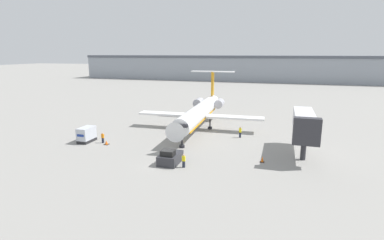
{
  "coord_description": "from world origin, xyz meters",
  "views": [
    {
      "loc": [
        13.54,
        -33.12,
        13.81
      ],
      "look_at": [
        0.0,
        12.1,
        3.19
      ],
      "focal_mm": 28.0,
      "sensor_mm": 36.0,
      "label": 1
    }
  ],
  "objects_px": {
    "jet_bridge": "(304,124)",
    "worker_by_wing": "(240,132)",
    "worker_near_tug": "(184,161)",
    "worker_on_apron": "(103,137)",
    "luggage_cart": "(87,135)",
    "traffic_cone_left": "(106,143)",
    "airplane_main": "(200,112)",
    "pushback_tug": "(170,158)",
    "traffic_cone_right": "(262,159)"
  },
  "relations": [
    {
      "from": "airplane_main",
      "to": "pushback_tug",
      "type": "height_order",
      "value": "airplane_main"
    },
    {
      "from": "airplane_main",
      "to": "luggage_cart",
      "type": "distance_m",
      "value": 19.93
    },
    {
      "from": "traffic_cone_right",
      "to": "worker_on_apron",
      "type": "bearing_deg",
      "value": 176.43
    },
    {
      "from": "pushback_tug",
      "to": "jet_bridge",
      "type": "bearing_deg",
      "value": 26.75
    },
    {
      "from": "pushback_tug",
      "to": "worker_by_wing",
      "type": "bearing_deg",
      "value": 64.21
    },
    {
      "from": "luggage_cart",
      "to": "traffic_cone_right",
      "type": "distance_m",
      "value": 27.35
    },
    {
      "from": "worker_by_wing",
      "to": "traffic_cone_right",
      "type": "distance_m",
      "value": 11.53
    },
    {
      "from": "traffic_cone_right",
      "to": "jet_bridge",
      "type": "xyz_separation_m",
      "value": [
        5.06,
        4.5,
        4.07
      ]
    },
    {
      "from": "airplane_main",
      "to": "worker_near_tug",
      "type": "distance_m",
      "value": 19.29
    },
    {
      "from": "airplane_main",
      "to": "luggage_cart",
      "type": "height_order",
      "value": "airplane_main"
    },
    {
      "from": "airplane_main",
      "to": "worker_by_wing",
      "type": "distance_m",
      "value": 9.03
    },
    {
      "from": "worker_by_wing",
      "to": "traffic_cone_right",
      "type": "bearing_deg",
      "value": -67.99
    },
    {
      "from": "worker_on_apron",
      "to": "traffic_cone_left",
      "type": "distance_m",
      "value": 1.34
    },
    {
      "from": "worker_by_wing",
      "to": "traffic_cone_left",
      "type": "relative_size",
      "value": 2.65
    },
    {
      "from": "worker_near_tug",
      "to": "jet_bridge",
      "type": "height_order",
      "value": "jet_bridge"
    },
    {
      "from": "worker_by_wing",
      "to": "pushback_tug",
      "type": "bearing_deg",
      "value": -115.79
    },
    {
      "from": "airplane_main",
      "to": "worker_by_wing",
      "type": "xyz_separation_m",
      "value": [
        7.98,
        -3.58,
        -2.25
      ]
    },
    {
      "from": "airplane_main",
      "to": "jet_bridge",
      "type": "bearing_deg",
      "value": -29.32
    },
    {
      "from": "worker_on_apron",
      "to": "traffic_cone_right",
      "type": "relative_size",
      "value": 2.12
    },
    {
      "from": "pushback_tug",
      "to": "jet_bridge",
      "type": "xyz_separation_m",
      "value": [
        16.34,
        8.23,
        3.7
      ]
    },
    {
      "from": "worker_near_tug",
      "to": "worker_on_apron",
      "type": "bearing_deg",
      "value": 158.14
    },
    {
      "from": "worker_on_apron",
      "to": "worker_near_tug",
      "type": "bearing_deg",
      "value": -21.86
    },
    {
      "from": "worker_by_wing",
      "to": "traffic_cone_right",
      "type": "height_order",
      "value": "worker_by_wing"
    },
    {
      "from": "luggage_cart",
      "to": "traffic_cone_left",
      "type": "distance_m",
      "value": 3.92
    },
    {
      "from": "worker_on_apron",
      "to": "jet_bridge",
      "type": "height_order",
      "value": "jet_bridge"
    },
    {
      "from": "airplane_main",
      "to": "traffic_cone_left",
      "type": "bearing_deg",
      "value": -129.99
    },
    {
      "from": "luggage_cart",
      "to": "worker_near_tug",
      "type": "bearing_deg",
      "value": -18.12
    },
    {
      "from": "traffic_cone_left",
      "to": "luggage_cart",
      "type": "bearing_deg",
      "value": 173.58
    },
    {
      "from": "pushback_tug",
      "to": "traffic_cone_right",
      "type": "height_order",
      "value": "pushback_tug"
    },
    {
      "from": "airplane_main",
      "to": "worker_on_apron",
      "type": "relative_size",
      "value": 17.08
    },
    {
      "from": "worker_on_apron",
      "to": "traffic_cone_left",
      "type": "height_order",
      "value": "worker_on_apron"
    },
    {
      "from": "worker_on_apron",
      "to": "traffic_cone_left",
      "type": "bearing_deg",
      "value": -32.62
    },
    {
      "from": "pushback_tug",
      "to": "luggage_cart",
      "type": "relative_size",
      "value": 1.22
    },
    {
      "from": "jet_bridge",
      "to": "worker_by_wing",
      "type": "bearing_deg",
      "value": 146.66
    },
    {
      "from": "worker_by_wing",
      "to": "traffic_cone_right",
      "type": "relative_size",
      "value": 2.4
    },
    {
      "from": "luggage_cart",
      "to": "traffic_cone_left",
      "type": "xyz_separation_m",
      "value": [
        3.79,
        -0.43,
        -0.88
      ]
    },
    {
      "from": "worker_near_tug",
      "to": "traffic_cone_right",
      "type": "height_order",
      "value": "worker_near_tug"
    },
    {
      "from": "pushback_tug",
      "to": "worker_by_wing",
      "type": "xyz_separation_m",
      "value": [
        6.96,
        14.4,
        0.25
      ]
    },
    {
      "from": "traffic_cone_right",
      "to": "luggage_cart",
      "type": "bearing_deg",
      "value": 177.27
    },
    {
      "from": "worker_on_apron",
      "to": "jet_bridge",
      "type": "relative_size",
      "value": 0.15
    },
    {
      "from": "worker_near_tug",
      "to": "traffic_cone_left",
      "type": "height_order",
      "value": "worker_near_tug"
    },
    {
      "from": "traffic_cone_left",
      "to": "traffic_cone_right",
      "type": "relative_size",
      "value": 0.91
    },
    {
      "from": "worker_near_tug",
      "to": "jet_bridge",
      "type": "distance_m",
      "value": 17.28
    },
    {
      "from": "pushback_tug",
      "to": "worker_on_apron",
      "type": "bearing_deg",
      "value": 158.36
    },
    {
      "from": "worker_by_wing",
      "to": "airplane_main",
      "type": "bearing_deg",
      "value": 155.84
    },
    {
      "from": "pushback_tug",
      "to": "worker_on_apron",
      "type": "relative_size",
      "value": 2.23
    },
    {
      "from": "airplane_main",
      "to": "pushback_tug",
      "type": "bearing_deg",
      "value": -86.75
    },
    {
      "from": "airplane_main",
      "to": "pushback_tug",
      "type": "distance_m",
      "value": 18.18
    },
    {
      "from": "jet_bridge",
      "to": "pushback_tug",
      "type": "bearing_deg",
      "value": -153.25
    },
    {
      "from": "jet_bridge",
      "to": "luggage_cart",
      "type": "bearing_deg",
      "value": -174.35
    }
  ]
}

